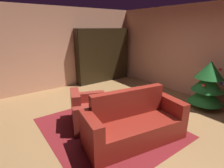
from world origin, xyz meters
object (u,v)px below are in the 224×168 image
Objects in this scene: bookshelf_unit at (106,55)px; armchair_red at (89,113)px; couch_red at (134,125)px; bottle_on_table at (129,109)px; coffee_table at (120,114)px; book_stack_on_table at (122,110)px; decorated_tree at (208,84)px.

armchair_red is (2.61, -2.23, -0.72)m from bookshelf_unit.
bottle_on_table is at bearing 158.03° from couch_red.
bookshelf_unit is at bearing 139.40° from armchair_red.
armchair_red is 1.72× the size of coffee_table.
coffee_table is at bearing -29.94° from bookshelf_unit.
coffee_table is at bearing 178.04° from couch_red.
bookshelf_unit is 1.11× the size of couch_red.
armchair_red is at bearing -143.53° from coffee_table.
decorated_tree reaches higher than book_stack_on_table.
bookshelf_unit reaches higher than couch_red.
coffee_table is 3.05× the size of bottle_on_table.
couch_red reaches higher than bottle_on_table.
book_stack_on_table is at bearing 37.69° from armchair_red.
armchair_red is 3.10m from decorated_tree.
bottle_on_table reaches higher than coffee_table.
armchair_red is at bearing -40.60° from bookshelf_unit.
decorated_tree is (0.46, 2.45, 0.20)m from book_stack_on_table.
couch_red is at bearing -6.90° from book_stack_on_table.
couch_red reaches higher than armchair_red.
armchair_red is 0.92× the size of decorated_tree.
bottle_on_table reaches higher than book_stack_on_table.
couch_red is 0.44m from coffee_table.
couch_red is (3.60, -1.84, -0.68)m from bookshelf_unit.
bottle_on_table is (0.15, 0.10, 0.13)m from coffee_table.
bookshelf_unit is at bearing 152.54° from bottle_on_table.
bookshelf_unit is 1.92× the size of armchair_red.
bottle_on_table is at bearing 35.68° from armchair_red.
couch_red is at bearing -1.96° from coffee_table.
book_stack_on_table is at bearing 173.10° from couch_red.
coffee_table is (0.56, 0.41, 0.08)m from armchair_red.
bottle_on_table is (0.13, 0.06, 0.05)m from book_stack_on_table.
couch_red is 9.12× the size of bottle_on_table.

